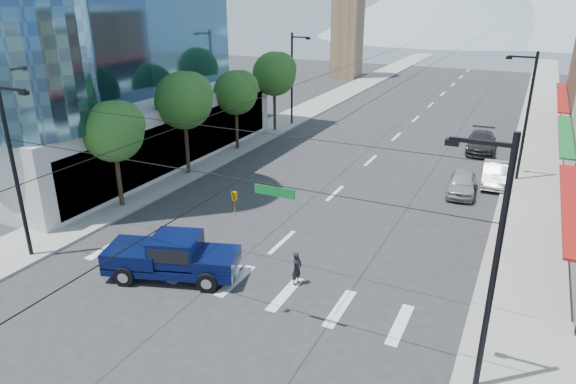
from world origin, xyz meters
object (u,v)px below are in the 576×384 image
object	(u,v)px
parked_car_mid	(495,174)
parked_car_far	(481,142)
pedestrian	(297,268)
parked_car_near	(462,183)
pickup_truck	(172,256)

from	to	relation	value
parked_car_mid	parked_car_far	size ratio (longest dim) A/B	0.83
pedestrian	parked_car_far	xyz separation A→B (m)	(5.10, 26.09, -0.02)
parked_car_far	parked_car_mid	bearing A→B (deg)	-80.95
parked_car_far	pedestrian	bearing A→B (deg)	-104.64
parked_car_near	parked_car_mid	bearing A→B (deg)	53.44
parked_car_near	parked_car_far	distance (m)	10.90
pedestrian	parked_car_mid	bearing A→B (deg)	-11.43
pedestrian	parked_car_mid	world-z (taller)	pedestrian
pickup_truck	pedestrian	world-z (taller)	pickup_truck
pickup_truck	parked_car_mid	distance (m)	23.56
pickup_truck	pedestrian	bearing A→B (deg)	1.08
parked_car_mid	pedestrian	bearing A→B (deg)	-114.53
pedestrian	parked_car_near	world-z (taller)	pedestrian
pickup_truck	parked_car_mid	size ratio (longest dim) A/B	1.45
pedestrian	parked_car_near	xyz separation A→B (m)	(5.10, 15.18, -0.07)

